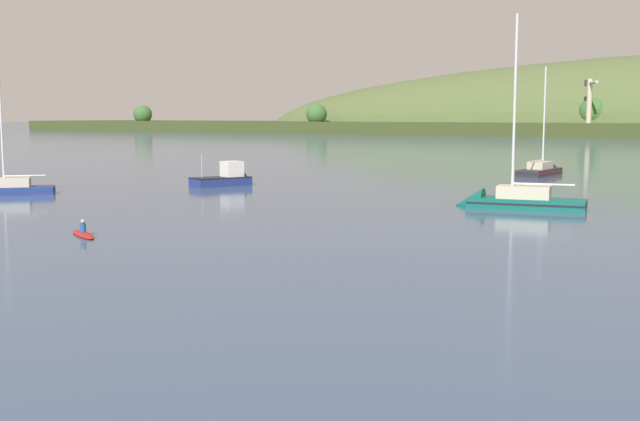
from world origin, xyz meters
name	(u,v)px	position (x,y,z in m)	size (l,w,h in m)	color
dockside_crane	(589,110)	(-36.37, 236.79, 8.36)	(6.92, 10.59, 17.91)	#4C4C51
sailboat_near_mooring	(542,173)	(4.51, 73.35, 0.20)	(2.75, 8.80, 13.14)	#232328
sailboat_midwater_white	(4,192)	(-25.25, 25.97, 0.24)	(6.49, 6.82, 11.03)	navy
sailboat_outer_reach	(511,204)	(13.26, 40.71, 0.26)	(9.48, 4.59, 14.85)	#0F564C
fishing_boat_moored	(227,180)	(-15.71, 43.26, 0.50)	(4.22, 6.35, 3.78)	navy
canoe_with_paddler	(83,234)	(-1.28, 14.75, 0.10)	(3.46, 2.08, 1.02)	maroon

